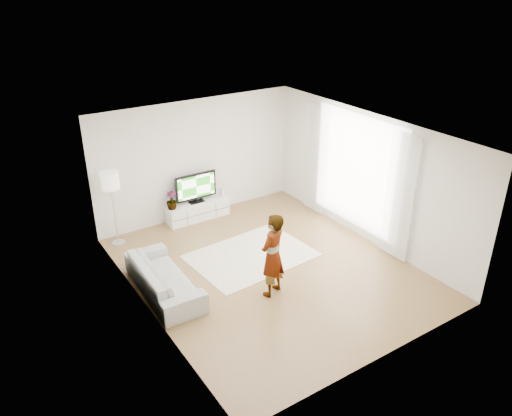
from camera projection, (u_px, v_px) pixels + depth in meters
floor at (269, 269)px, 9.92m from camera, size 6.00×6.00×0.00m
ceiling at (271, 133)px, 8.71m from camera, size 6.00×6.00×0.00m
wall_left at (143, 242)px, 8.09m from camera, size 0.02×6.00×2.80m
wall_right at (367, 178)px, 10.55m from camera, size 0.02×6.00×2.80m
wall_back at (197, 159)px, 11.58m from camera, size 5.00×0.02×2.80m
wall_front at (390, 282)px, 7.05m from camera, size 5.00×0.02×2.80m
window at (357, 171)px, 10.74m from camera, size 0.01×2.60×2.50m
curtain_near at (400, 197)px, 9.77m from camera, size 0.04×0.70×2.60m
curtain_far at (315, 159)px, 11.73m from camera, size 0.04×0.70×2.60m
media_console at (198, 210)px, 11.84m from camera, size 1.51×0.43×0.43m
television at (196, 187)px, 11.60m from camera, size 1.02×0.20×0.71m
game_console at (222, 192)px, 12.03m from camera, size 0.07×0.16×0.21m
potted_plant at (172, 200)px, 11.34m from camera, size 0.28×0.28×0.43m
rug at (251, 256)px, 10.38m from camera, size 2.55×1.91×0.01m
player at (273, 255)px, 8.84m from camera, size 0.68×0.57×1.59m
sofa at (164, 277)px, 9.11m from camera, size 0.88×2.11×0.61m
floor_lamp at (110, 184)px, 10.26m from camera, size 0.37×0.37×1.65m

